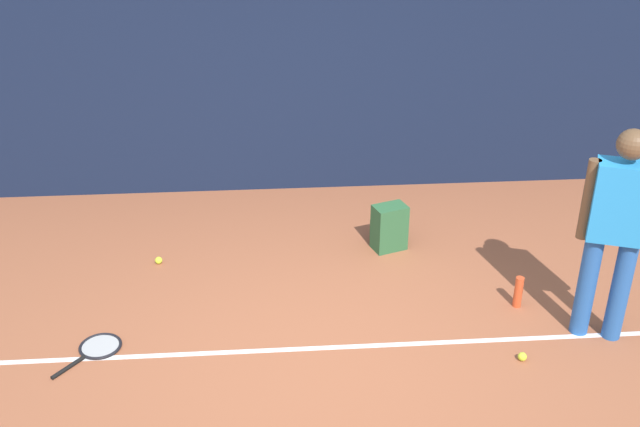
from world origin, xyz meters
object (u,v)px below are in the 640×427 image
object	(u,v)px
tennis_player	(616,225)
backpack	(388,227)
tennis_ball_by_fence	(159,260)
tennis_ball_near_player	(522,357)
tennis_racket	(97,348)
water_bottle	(518,292)

from	to	relation	value
tennis_player	backpack	distance (m)	2.16
tennis_ball_by_fence	tennis_ball_near_player	bearing A→B (deg)	-29.31
tennis_player	tennis_ball_near_player	size ratio (longest dim) A/B	25.76
tennis_player	tennis_racket	size ratio (longest dim) A/B	2.88
tennis_player	tennis_ball_near_player	world-z (taller)	tennis_player
backpack	tennis_player	bearing A→B (deg)	114.69
tennis_player	tennis_ball_near_player	distance (m)	1.18
tennis_racket	tennis_player	bearing A→B (deg)	-52.96
tennis_racket	water_bottle	size ratio (longest dim) A/B	2.16
backpack	tennis_racket	bearing A→B (deg)	10.35
tennis_player	tennis_ball_by_fence	world-z (taller)	tennis_player
backpack	tennis_ball_by_fence	distance (m)	2.13
tennis_player	tennis_racket	xyz separation A→B (m)	(-3.84, 0.08, -0.95)
tennis_racket	water_bottle	bearing A→B (deg)	-46.03
tennis_ball_by_fence	water_bottle	xyz separation A→B (m)	(3.03, -0.90, 0.10)
tennis_racket	backpack	bearing A→B (deg)	-22.23
backpack	tennis_ball_by_fence	bearing A→B (deg)	-15.33
backpack	water_bottle	world-z (taller)	backpack
tennis_ball_by_fence	water_bottle	distance (m)	3.16
tennis_player	tennis_racket	distance (m)	3.96
tennis_player	backpack	bearing A→B (deg)	-26.61
backpack	water_bottle	bearing A→B (deg)	112.05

